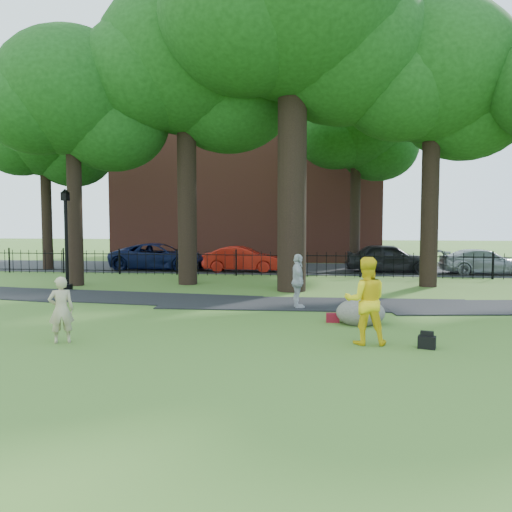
# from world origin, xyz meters

# --- Properties ---
(ground) EXTENTS (120.00, 120.00, 0.00)m
(ground) POSITION_xyz_m (0.00, 0.00, 0.00)
(ground) COLOR #496F27
(ground) RESTS_ON ground
(footpath) EXTENTS (36.07, 3.85, 0.03)m
(footpath) POSITION_xyz_m (1.00, 3.90, 0.00)
(footpath) COLOR black
(footpath) RESTS_ON ground
(street) EXTENTS (80.00, 7.00, 0.02)m
(street) POSITION_xyz_m (0.00, 16.00, 0.00)
(street) COLOR black
(street) RESTS_ON ground
(iron_fence) EXTENTS (44.00, 0.04, 1.20)m
(iron_fence) POSITION_xyz_m (0.00, 12.00, 0.60)
(iron_fence) COLOR black
(iron_fence) RESTS_ON ground
(brick_building) EXTENTS (18.00, 8.00, 12.00)m
(brick_building) POSITION_xyz_m (-4.00, 24.00, 6.00)
(brick_building) COLOR brown
(brick_building) RESTS_ON ground
(big_tree) EXTENTS (10.08, 8.61, 14.37)m
(big_tree) POSITION_xyz_m (0.13, 7.09, 10.14)
(big_tree) COLOR black
(big_tree) RESTS_ON ground
(tree_row) EXTENTS (26.82, 7.96, 12.42)m
(tree_row) POSITION_xyz_m (0.52, 8.40, 8.15)
(tree_row) COLOR black
(tree_row) RESTS_ON ground
(woman) EXTENTS (0.64, 0.56, 1.47)m
(woman) POSITION_xyz_m (-4.57, -1.88, 0.74)
(woman) COLOR tan
(woman) RESTS_ON ground
(man) EXTENTS (0.96, 0.77, 1.91)m
(man) POSITION_xyz_m (2.06, -1.14, 0.95)
(man) COLOR yellow
(man) RESTS_ON ground
(pedestrian) EXTENTS (0.61, 1.05, 1.68)m
(pedestrian) POSITION_xyz_m (0.41, 3.10, 0.84)
(pedestrian) COLOR #B7B7BC
(pedestrian) RESTS_ON ground
(boulder) EXTENTS (1.41, 1.16, 0.74)m
(boulder) POSITION_xyz_m (2.13, 0.95, 0.37)
(boulder) COLOR slate
(boulder) RESTS_ON ground
(lamppost) EXTENTS (0.39, 0.39, 3.93)m
(lamppost) POSITION_xyz_m (-8.69, 6.15, 1.93)
(lamppost) COLOR black
(lamppost) RESTS_ON ground
(backpack) EXTENTS (0.40, 0.32, 0.27)m
(backpack) POSITION_xyz_m (3.32, -1.38, 0.13)
(backpack) COLOR black
(backpack) RESTS_ON ground
(red_bag) EXTENTS (0.35, 0.23, 0.24)m
(red_bag) POSITION_xyz_m (1.42, 1.14, 0.12)
(red_bag) COLOR maroon
(red_bag) RESTS_ON ground
(red_sedan) EXTENTS (4.14, 1.54, 1.35)m
(red_sedan) POSITION_xyz_m (-2.96, 13.81, 0.68)
(red_sedan) COLOR #A4160C
(red_sedan) RESTS_ON ground
(navy_van) EXTENTS (5.29, 2.45, 1.47)m
(navy_van) POSITION_xyz_m (-7.61, 14.20, 0.73)
(navy_van) COLOR #0B1237
(navy_van) RESTS_ON ground
(grey_car) EXTENTS (4.47, 1.81, 1.52)m
(grey_car) POSITION_xyz_m (4.68, 14.64, 0.76)
(grey_car) COLOR black
(grey_car) RESTS_ON ground
(silver_car) EXTENTS (4.45, 2.06, 1.26)m
(silver_car) POSITION_xyz_m (9.28, 14.18, 0.63)
(silver_car) COLOR #979BA0
(silver_car) RESTS_ON ground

